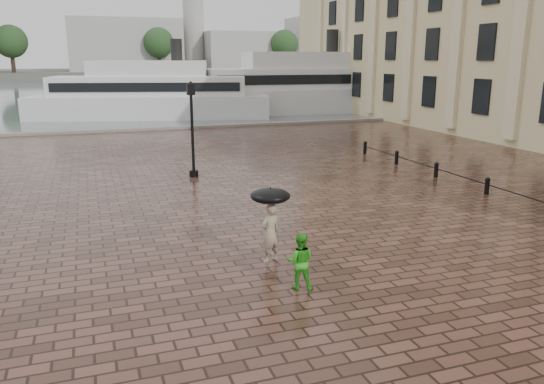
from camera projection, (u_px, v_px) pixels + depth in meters
The scene contains 13 objects.
ground at pixel (182, 313), 11.96m from camera, with size 300.00×300.00×0.00m, color #331F17.
harbour_water at pixel (95, 89), 96.18m from camera, with size 240.00×240.00×0.00m, color #4B535B.
quay_edge at pixel (111, 132), 41.25m from camera, with size 80.00×0.60×0.30m, color slate.
far_shore at pixel (89, 74), 158.18m from camera, with size 300.00×60.00×2.00m, color #4C4C47.
distant_skyline at pixel (253, 45), 162.28m from camera, with size 102.50×22.00×33.00m.
far_trees at pixel (88, 42), 135.97m from camera, with size 188.00×8.00×13.50m.
bollard_row at pixel (487, 185), 22.27m from camera, with size 0.22×21.22×0.73m.
street_lamps at pixel (10, 132), 23.83m from camera, with size 15.44×12.44×4.40m.
adult_pedestrian at pixel (270, 233), 14.76m from camera, with size 0.62×0.41×1.70m, color gray.
child_pedestrian at pixel (300, 261), 13.06m from camera, with size 0.70×0.55×1.44m, color #2A971B.
ferry_near at pixel (150, 95), 49.97m from camera, with size 22.85×10.70×7.29m.
ferry_far at pixel (304, 88), 55.40m from camera, with size 25.86×6.88×8.43m.
umbrella at pixel (270, 196), 14.50m from camera, with size 1.10×1.10×1.14m.
Camera 1 is at (-1.67, -10.98, 5.59)m, focal length 35.00 mm.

